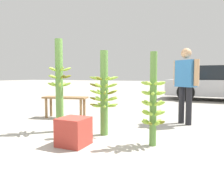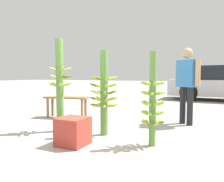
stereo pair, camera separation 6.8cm
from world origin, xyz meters
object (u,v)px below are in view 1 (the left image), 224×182
object	(u,v)px
banana_stalk_center	(104,93)
banana_stalk_right	(153,101)
market_bench	(65,101)
vendor_person	(186,80)
produce_crate	(74,131)
banana_stalk_left	(59,85)

from	to	relation	value
banana_stalk_center	banana_stalk_right	distance (m)	0.92
banana_stalk_right	market_bench	xyz separation A→B (m)	(-2.39, 1.19, -0.24)
vendor_person	produce_crate	xyz separation A→B (m)	(-1.31, -2.11, -0.72)
vendor_person	produce_crate	distance (m)	2.59
banana_stalk_right	vendor_person	world-z (taller)	vendor_person
vendor_person	market_bench	bearing A→B (deg)	-133.30
vendor_person	produce_crate	bearing A→B (deg)	-84.99
banana_stalk_left	market_bench	size ratio (longest dim) A/B	1.50
banana_stalk_left	vendor_person	bearing A→B (deg)	38.11
vendor_person	market_bench	size ratio (longest dim) A/B	1.42
banana_stalk_left	banana_stalk_right	xyz separation A→B (m)	(1.71, -0.10, -0.20)
banana_stalk_center	vendor_person	bearing A→B (deg)	51.09
produce_crate	market_bench	bearing A→B (deg)	129.46
market_bench	produce_crate	bearing A→B (deg)	-63.57
market_bench	produce_crate	xyz separation A→B (m)	(1.35, -1.65, -0.20)
banana_stalk_center	vendor_person	world-z (taller)	vendor_person
produce_crate	banana_stalk_right	bearing A→B (deg)	23.78
market_bench	produce_crate	world-z (taller)	market_bench
banana_stalk_right	produce_crate	size ratio (longest dim) A/B	3.34
banana_stalk_left	vendor_person	size ratio (longest dim) A/B	1.05
banana_stalk_center	banana_stalk_right	size ratio (longest dim) A/B	1.06
banana_stalk_right	vendor_person	size ratio (longest dim) A/B	0.86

